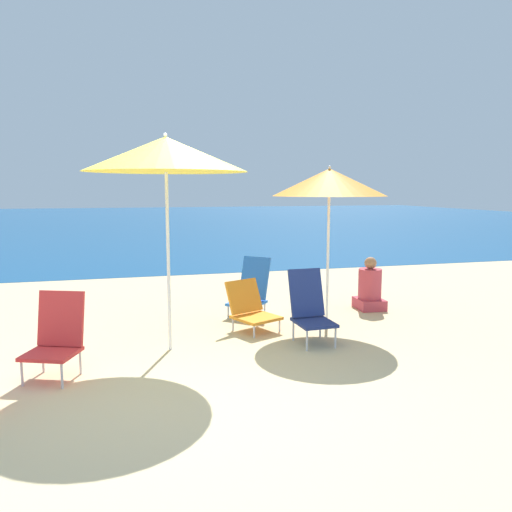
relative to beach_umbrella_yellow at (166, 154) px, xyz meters
name	(u,v)px	position (x,y,z in m)	size (l,w,h in m)	color
ground_plane	(175,382)	(-0.05, -1.01, -2.20)	(60.00, 60.00, 0.00)	#D1BA89
sea_water	(130,220)	(-0.05, 24.93, -2.20)	(60.00, 40.00, 0.01)	navy
beach_umbrella_yellow	(166,154)	(0.00, 0.00, 0.00)	(1.80, 1.80, 2.43)	white
beach_umbrella_orange	(329,182)	(2.22, 0.67, -0.29)	(1.54, 1.54, 2.14)	white
beach_chair_orange	(251,308)	(1.10, 0.56, -1.91)	(0.71, 0.76, 0.63)	silver
beach_chair_blue	(251,289)	(1.30, 1.32, -1.83)	(0.72, 0.73, 0.83)	silver
beach_chair_red	(57,335)	(-1.14, -0.53, -1.78)	(0.61, 0.63, 0.83)	silver
beach_chair_navy	(310,307)	(1.66, -0.12, -1.78)	(0.44, 0.61, 0.86)	silver
person_seated_near	(370,289)	(3.14, 1.18, -1.88)	(0.41, 0.48, 0.80)	#BF3F4C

